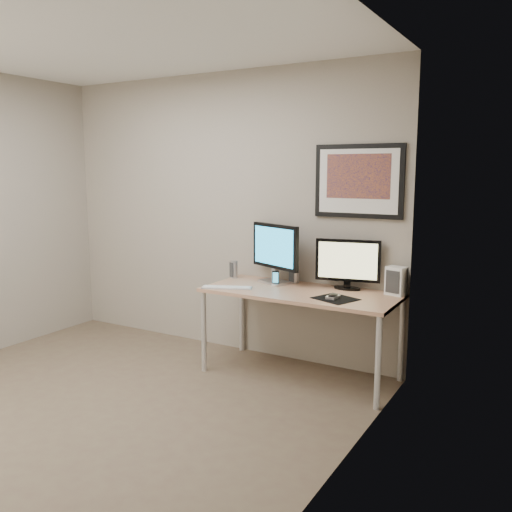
{
  "coord_description": "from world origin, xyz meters",
  "views": [
    {
      "loc": [
        2.85,
        -2.6,
        1.72
      ],
      "look_at": [
        0.72,
        1.1,
        1.03
      ],
      "focal_mm": 38.0,
      "sensor_mm": 36.0,
      "label": 1
    }
  ],
  "objects_px": {
    "speaker_left": "(234,269)",
    "fan_unit": "(396,281)",
    "framed_art": "(359,181)",
    "speaker_right": "(295,272)",
    "keyboard": "(227,287)",
    "monitor_tv": "(348,263)",
    "desk": "(301,299)",
    "phone_dock": "(276,278)",
    "monitor_large": "(275,251)"
  },
  "relations": [
    {
      "from": "speaker_right",
      "to": "keyboard",
      "type": "height_order",
      "value": "speaker_right"
    },
    {
      "from": "desk",
      "to": "keyboard",
      "type": "xyz_separation_m",
      "value": [
        -0.58,
        -0.22,
        0.07
      ]
    },
    {
      "from": "monitor_large",
      "to": "speaker_left",
      "type": "distance_m",
      "value": 0.48
    },
    {
      "from": "keyboard",
      "to": "fan_unit",
      "type": "height_order",
      "value": "fan_unit"
    },
    {
      "from": "speaker_left",
      "to": "speaker_right",
      "type": "bearing_deg",
      "value": 29.32
    },
    {
      "from": "speaker_left",
      "to": "keyboard",
      "type": "distance_m",
      "value": 0.45
    },
    {
      "from": "keyboard",
      "to": "fan_unit",
      "type": "relative_size",
      "value": 1.85
    },
    {
      "from": "monitor_large",
      "to": "desk",
      "type": "bearing_deg",
      "value": -4.69
    },
    {
      "from": "desk",
      "to": "fan_unit",
      "type": "distance_m",
      "value": 0.78
    },
    {
      "from": "monitor_tv",
      "to": "phone_dock",
      "type": "height_order",
      "value": "monitor_tv"
    },
    {
      "from": "speaker_left",
      "to": "fan_unit",
      "type": "relative_size",
      "value": 0.7
    },
    {
      "from": "speaker_right",
      "to": "phone_dock",
      "type": "bearing_deg",
      "value": -95.6
    },
    {
      "from": "speaker_right",
      "to": "phone_dock",
      "type": "distance_m",
      "value": 0.22
    },
    {
      "from": "framed_art",
      "to": "phone_dock",
      "type": "distance_m",
      "value": 1.07
    },
    {
      "from": "framed_art",
      "to": "monitor_large",
      "type": "bearing_deg",
      "value": -166.46
    },
    {
      "from": "speaker_right",
      "to": "fan_unit",
      "type": "bearing_deg",
      "value": 16.84
    },
    {
      "from": "framed_art",
      "to": "speaker_right",
      "type": "distance_m",
      "value": 0.96
    },
    {
      "from": "monitor_tv",
      "to": "phone_dock",
      "type": "xyz_separation_m",
      "value": [
        -0.58,
        -0.17,
        -0.16
      ]
    },
    {
      "from": "framed_art",
      "to": "keyboard",
      "type": "height_order",
      "value": "framed_art"
    },
    {
      "from": "desk",
      "to": "phone_dock",
      "type": "height_order",
      "value": "phone_dock"
    },
    {
      "from": "keyboard",
      "to": "desk",
      "type": "bearing_deg",
      "value": -1.57
    },
    {
      "from": "monitor_large",
      "to": "monitor_tv",
      "type": "height_order",
      "value": "monitor_large"
    },
    {
      "from": "desk",
      "to": "keyboard",
      "type": "relative_size",
      "value": 3.81
    },
    {
      "from": "desk",
      "to": "speaker_right",
      "type": "bearing_deg",
      "value": 124.66
    },
    {
      "from": "desk",
      "to": "speaker_left",
      "type": "distance_m",
      "value": 0.79
    },
    {
      "from": "fan_unit",
      "to": "monitor_large",
      "type": "bearing_deg",
      "value": -161.88
    },
    {
      "from": "monitor_tv",
      "to": "speaker_right",
      "type": "distance_m",
      "value": 0.51
    },
    {
      "from": "desk",
      "to": "framed_art",
      "type": "bearing_deg",
      "value": 43.46
    },
    {
      "from": "speaker_left",
      "to": "fan_unit",
      "type": "height_order",
      "value": "fan_unit"
    },
    {
      "from": "monitor_large",
      "to": "speaker_left",
      "type": "bearing_deg",
      "value": -159.26
    },
    {
      "from": "keyboard",
      "to": "monitor_tv",
      "type": "bearing_deg",
      "value": 5.05
    },
    {
      "from": "phone_dock",
      "to": "monitor_large",
      "type": "bearing_deg",
      "value": 101.91
    },
    {
      "from": "desk",
      "to": "framed_art",
      "type": "relative_size",
      "value": 2.13
    },
    {
      "from": "speaker_left",
      "to": "phone_dock",
      "type": "relative_size",
      "value": 1.22
    },
    {
      "from": "monitor_tv",
      "to": "keyboard",
      "type": "xyz_separation_m",
      "value": [
        -0.89,
        -0.46,
        -0.22
      ]
    },
    {
      "from": "desk",
      "to": "speaker_left",
      "type": "relative_size",
      "value": 10.06
    },
    {
      "from": "speaker_left",
      "to": "fan_unit",
      "type": "bearing_deg",
      "value": 23.07
    },
    {
      "from": "framed_art",
      "to": "speaker_left",
      "type": "height_order",
      "value": "framed_art"
    },
    {
      "from": "speaker_left",
      "to": "keyboard",
      "type": "relative_size",
      "value": 0.38
    },
    {
      "from": "speaker_left",
      "to": "keyboard",
      "type": "xyz_separation_m",
      "value": [
        0.18,
        -0.4,
        -0.07
      ]
    },
    {
      "from": "desk",
      "to": "keyboard",
      "type": "height_order",
      "value": "keyboard"
    },
    {
      "from": "desk",
      "to": "phone_dock",
      "type": "distance_m",
      "value": 0.31
    },
    {
      "from": "speaker_left",
      "to": "speaker_right",
      "type": "height_order",
      "value": "speaker_right"
    },
    {
      "from": "framed_art",
      "to": "monitor_large",
      "type": "height_order",
      "value": "framed_art"
    },
    {
      "from": "monitor_tv",
      "to": "speaker_left",
      "type": "xyz_separation_m",
      "value": [
        -1.07,
        -0.06,
        -0.14
      ]
    },
    {
      "from": "framed_art",
      "to": "keyboard",
      "type": "distance_m",
      "value": 1.4
    },
    {
      "from": "desk",
      "to": "monitor_large",
      "type": "relative_size",
      "value": 2.96
    },
    {
      "from": "desk",
      "to": "monitor_large",
      "type": "distance_m",
      "value": 0.51
    },
    {
      "from": "phone_dock",
      "to": "framed_art",
      "type": "bearing_deg",
      "value": 3.75
    },
    {
      "from": "speaker_left",
      "to": "keyboard",
      "type": "bearing_deg",
      "value": -45.55
    }
  ]
}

